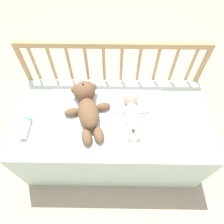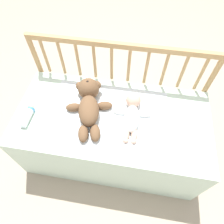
{
  "view_description": "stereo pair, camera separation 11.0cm",
  "coord_description": "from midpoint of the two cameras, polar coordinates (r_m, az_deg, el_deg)",
  "views": [
    {
      "loc": [
        0.01,
        -0.73,
        1.61
      ],
      "look_at": [
        0.0,
        -0.01,
        0.56
      ],
      "focal_mm": 32.0,
      "sensor_mm": 36.0,
      "label": 1
    },
    {
      "loc": [
        0.12,
        -0.72,
        1.61
      ],
      "look_at": [
        0.0,
        -0.01,
        0.56
      ],
      "focal_mm": 32.0,
      "sensor_mm": 36.0,
      "label": 2
    }
  ],
  "objects": [
    {
      "name": "baby_bottle",
      "position": [
        1.39,
        -20.88,
        -1.07
      ],
      "size": [
        0.05,
        0.17,
        0.05
      ],
      "color": "white",
      "rests_on": "crib_mattress"
    },
    {
      "name": "ground_plane",
      "position": [
        1.77,
        1.84,
        -10.41
      ],
      "size": [
        12.0,
        12.0,
        0.0
      ],
      "primitive_type": "plane",
      "color": "tan"
    },
    {
      "name": "baby",
      "position": [
        1.31,
        8.21,
        -0.55
      ],
      "size": [
        0.25,
        0.36,
        0.1
      ],
      "color": "white",
      "rests_on": "crib_mattress"
    },
    {
      "name": "blanket",
      "position": [
        1.32,
        0.82,
        -1.78
      ],
      "size": [
        0.78,
        0.55,
        0.01
      ],
      "color": "white",
      "rests_on": "crib_mattress"
    },
    {
      "name": "crib_mattress",
      "position": [
        1.54,
        2.09,
        -6.57
      ],
      "size": [
        1.3,
        0.64,
        0.5
      ],
      "color": "silver",
      "rests_on": "ground_plane"
    },
    {
      "name": "teddy_bear",
      "position": [
        1.32,
        -4.31,
        2.54
      ],
      "size": [
        0.32,
        0.46,
        0.15
      ],
      "color": "brown",
      "rests_on": "crib_mattress"
    },
    {
      "name": "crib_rail",
      "position": [
        1.48,
        4.47,
        11.64
      ],
      "size": [
        1.3,
        0.04,
        0.83
      ],
      "color": "tan",
      "rests_on": "ground_plane"
    }
  ]
}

